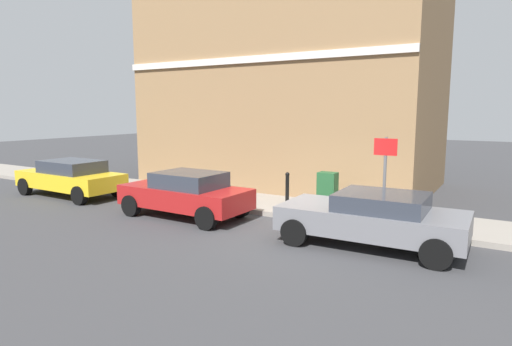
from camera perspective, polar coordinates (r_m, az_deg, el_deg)
The scene contains 10 objects.
ground at distance 11.56m, azimuth 6.64°, elevation -7.56°, with size 80.00×80.00×0.00m, color #38383A.
sidewalk at distance 16.39m, azimuth -9.79°, elevation -2.64°, with size 2.40×30.00×0.15m, color gray.
corner_building at distance 18.67m, azimuth 4.75°, elevation 10.90°, with size 6.83×11.45×8.02m.
car_grey at distance 10.43m, azimuth 15.15°, elevation -5.65°, with size 2.06×4.22×1.27m.
car_red at distance 12.95m, azimuth -9.20°, elevation -2.65°, with size 1.85×3.97×1.35m.
car_yellow at distance 17.30m, azimuth -23.17°, elevation -0.49°, with size 1.88×4.33×1.33m.
utility_cabinet at distance 13.22m, azimuth 9.36°, elevation -2.57°, with size 0.46×0.61×1.15m.
bollard_near_cabinet at distance 13.87m, azimuth 4.13°, elevation -1.87°, with size 0.14×0.14×1.04m.
bollard_far_kerb at distance 14.03m, azimuth -4.73°, elevation -1.76°, with size 0.14×0.14×1.04m.
street_sign at distance 11.77m, azimuth 16.58°, elevation 0.70°, with size 0.08×0.60×2.30m.
Camera 1 is at (-10.15, -4.56, 3.14)m, focal length 30.43 mm.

